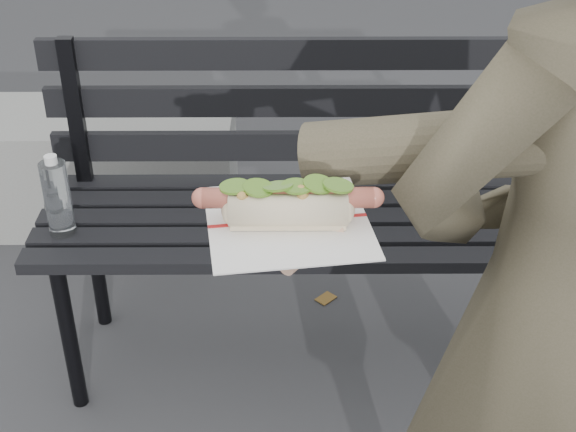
# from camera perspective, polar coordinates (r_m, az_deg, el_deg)

# --- Properties ---
(park_bench) EXTENTS (1.50, 0.44, 0.88)m
(park_bench) POSITION_cam_1_polar(r_m,az_deg,el_deg) (2.07, 2.73, 2.11)
(park_bench) COLOR black
(park_bench) RESTS_ON ground
(concrete_block) EXTENTS (1.20, 0.40, 0.40)m
(concrete_block) POSITION_cam_1_polar(r_m,az_deg,el_deg) (2.96, -15.58, 3.41)
(concrete_block) COLOR slate
(concrete_block) RESTS_ON ground
(person) EXTENTS (0.67, 0.54, 1.59)m
(person) POSITION_cam_1_polar(r_m,az_deg,el_deg) (1.26, 18.91, -6.76)
(person) COLOR #423F2C
(person) RESTS_ON ground
(held_hotdog) EXTENTS (0.63, 0.32, 0.20)m
(held_hotdog) POSITION_cam_1_polar(r_m,az_deg,el_deg) (1.02, 11.17, 3.85)
(held_hotdog) COLOR #423F2C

